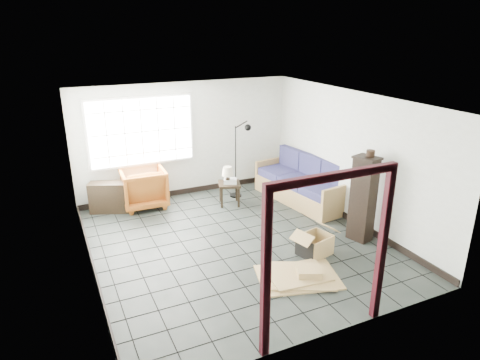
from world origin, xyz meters
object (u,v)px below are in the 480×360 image
side_table (229,187)px  tall_shelf (363,198)px  armchair (143,186)px  futon_sofa (303,185)px

side_table → tall_shelf: bearing=-58.6°
side_table → armchair: bearing=157.7°
futon_sofa → tall_shelf: 2.08m
futon_sofa → armchair: futon_sofa is taller
futon_sofa → side_table: 1.68m
armchair → tall_shelf: (3.27, -3.23, 0.34)m
futon_sofa → tall_shelf: size_ratio=1.52×
side_table → tall_shelf: 2.98m
armchair → tall_shelf: 4.60m
armchair → side_table: armchair is taller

